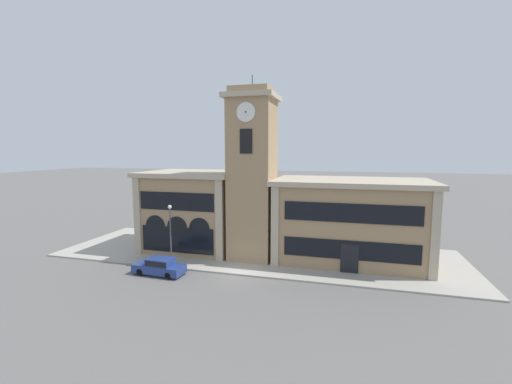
{
  "coord_description": "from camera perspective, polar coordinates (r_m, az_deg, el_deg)",
  "views": [
    {
      "loc": [
        9.04,
        -26.75,
        10.66
      ],
      "look_at": [
        0.92,
        2.89,
        6.91
      ],
      "focal_mm": 24.0,
      "sensor_mm": 36.0,
      "label": 1
    }
  ],
  "objects": [
    {
      "name": "ground_plane",
      "position": [
        30.18,
        -3.23,
        -13.73
      ],
      "size": [
        300.0,
        300.0,
        0.0
      ],
      "primitive_type": "plane",
      "color": "#605E5B"
    },
    {
      "name": "sidewalk_kerb",
      "position": [
        35.9,
        0.04,
        -10.18
      ],
      "size": [
        40.42,
        12.69,
        0.15
      ],
      "color": "#A39E93",
      "rests_on": "ground_plane"
    },
    {
      "name": "clock_tower",
      "position": [
        33.03,
        -0.61,
        2.81
      ],
      "size": [
        4.78,
        4.78,
        17.64
      ],
      "color": "#9E7F5B",
      "rests_on": "ground_plane"
    },
    {
      "name": "town_hall_left_wing",
      "position": [
        37.74,
        -10.28,
        -2.95
      ],
      "size": [
        10.25,
        8.49,
        8.41
      ],
      "color": "#9E7F5B",
      "rests_on": "ground_plane"
    },
    {
      "name": "town_hall_right_wing",
      "position": [
        34.17,
        15.46,
        -4.56
      ],
      "size": [
        14.57,
        8.49,
        7.91
      ],
      "color": "#9E7F5B",
      "rests_on": "ground_plane"
    },
    {
      "name": "parked_car_near",
      "position": [
        31.28,
        -15.77,
        -11.79
      ],
      "size": [
        4.57,
        1.98,
        1.45
      ],
      "rotation": [
        0.0,
        0.0,
        3.08
      ],
      "color": "navy",
      "rests_on": "ground_plane"
    },
    {
      "name": "street_lamp",
      "position": [
        32.36,
        -14.09,
        -5.44
      ],
      "size": [
        0.36,
        0.36,
        5.58
      ],
      "color": "#4C4C51",
      "rests_on": "sidewalk_kerb"
    }
  ]
}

